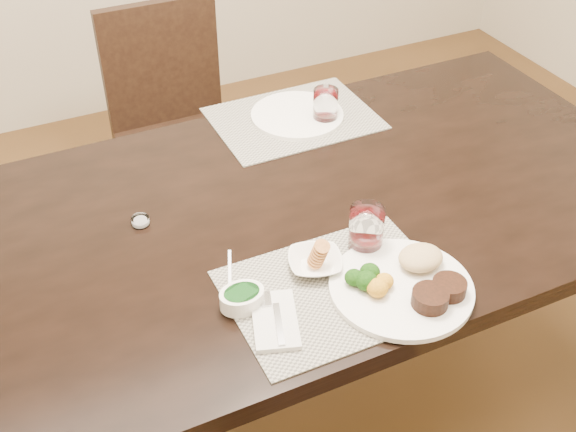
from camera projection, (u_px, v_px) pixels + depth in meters
name	position (u px, v px, depth m)	size (l,w,h in m)	color
ground_plane	(287.00, 400.00, 2.23)	(4.50, 4.50, 0.00)	#4B3218
dining_table	(287.00, 234.00, 1.82)	(2.00, 1.00, 0.75)	black
chair_far	(175.00, 119.00, 2.58)	(0.42, 0.42, 0.90)	black
placemat_near	(336.00, 290.00, 1.54)	(0.46, 0.34, 0.00)	gray
placemat_far	(294.00, 118.00, 2.10)	(0.46, 0.34, 0.00)	gray
dinner_plate	(408.00, 283.00, 1.53)	(0.31, 0.31, 0.06)	white
napkin_fork	(275.00, 320.00, 1.46)	(0.14, 0.18, 0.02)	silver
steak_knife	(414.00, 286.00, 1.54)	(0.08, 0.20, 0.01)	silver
cracker_bowl	(315.00, 262.00, 1.58)	(0.15, 0.15, 0.05)	white
sauce_ramekin	(242.00, 298.00, 1.49)	(0.10, 0.14, 0.08)	white
wine_glass_near	(366.00, 231.00, 1.62)	(0.08, 0.08, 0.11)	white
far_plate	(297.00, 115.00, 2.10)	(0.27, 0.27, 0.01)	white
wine_glass_far	(325.00, 107.00, 2.06)	(0.07, 0.07, 0.10)	white
salt_cellar	(140.00, 221.00, 1.71)	(0.04, 0.04, 0.02)	white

